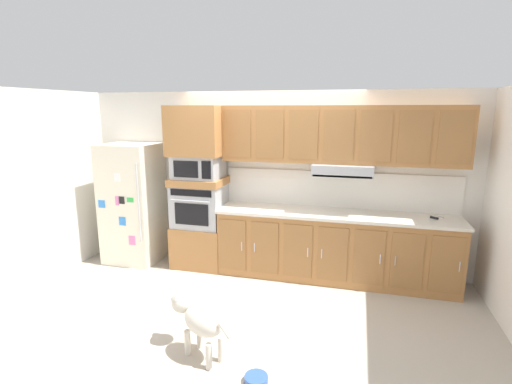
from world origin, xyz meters
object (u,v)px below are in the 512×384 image
object	(u,v)px
refrigerator	(133,203)
screwdriver	(435,218)
microwave	(199,167)
built_in_oven	(200,205)
dog	(198,318)
dog_food_bowl	(256,379)

from	to	relation	value
refrigerator	screwdriver	distance (m)	4.17
refrigerator	microwave	distance (m)	1.20
refrigerator	microwave	bearing A→B (deg)	3.71
built_in_oven	microwave	bearing A→B (deg)	-0.77
dog	microwave	bearing A→B (deg)	-39.59
built_in_oven	screwdriver	size ratio (longest dim) A/B	4.15
refrigerator	built_in_oven	xyz separation A→B (m)	(1.05, 0.07, 0.02)
screwdriver	dog	size ratio (longest dim) A/B	0.22
screwdriver	dog_food_bowl	bearing A→B (deg)	-126.42
refrigerator	built_in_oven	distance (m)	1.05
built_in_oven	dog_food_bowl	world-z (taller)	built_in_oven
microwave	dog	xyz separation A→B (m)	(0.82, -2.01, -1.09)
microwave	screwdriver	world-z (taller)	microwave
refrigerator	screwdriver	xyz separation A→B (m)	(4.17, 0.11, 0.05)
refrigerator	built_in_oven	world-z (taller)	refrigerator
built_in_oven	dog_food_bowl	bearing A→B (deg)	-57.34
refrigerator	built_in_oven	bearing A→B (deg)	3.71
refrigerator	dog	bearing A→B (deg)	-46.10
screwdriver	dog_food_bowl	world-z (taller)	screwdriver
microwave	screwdriver	xyz separation A→B (m)	(3.12, 0.04, -0.53)
refrigerator	dog_food_bowl	world-z (taller)	refrigerator
built_in_oven	dog	distance (m)	2.23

